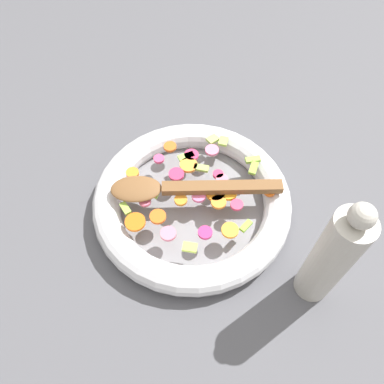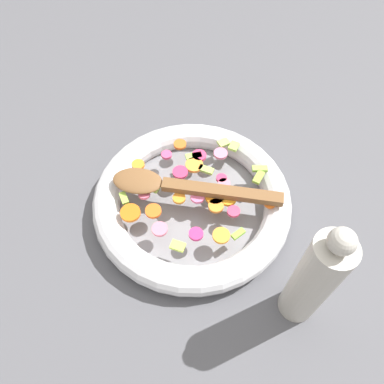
% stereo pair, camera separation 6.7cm
% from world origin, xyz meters
% --- Properties ---
extents(ground_plane, '(4.00, 4.00, 0.00)m').
position_xyz_m(ground_plane, '(0.00, 0.00, 0.00)').
color(ground_plane, '#4C4C51').
extents(skillet, '(0.36, 0.36, 0.05)m').
position_xyz_m(skillet, '(0.00, 0.00, 0.02)').
color(skillet, slate).
rests_on(skillet, ground_plane).
extents(chopped_vegetables, '(0.24, 0.28, 0.01)m').
position_xyz_m(chopped_vegetables, '(0.01, -0.00, 0.05)').
color(chopped_vegetables, orange).
rests_on(chopped_vegetables, skillet).
extents(wooden_spoon, '(0.11, 0.30, 0.01)m').
position_xyz_m(wooden_spoon, '(0.01, 0.02, 0.06)').
color(wooden_spoon, brown).
rests_on(wooden_spoon, chopped_vegetables).
extents(pepper_mill, '(0.06, 0.06, 0.25)m').
position_xyz_m(pepper_mill, '(-0.20, -0.15, 0.11)').
color(pepper_mill, '#B2ADA3').
rests_on(pepper_mill, ground_plane).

